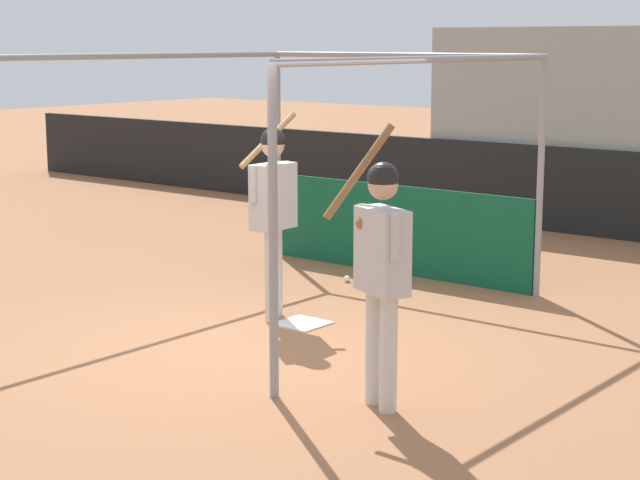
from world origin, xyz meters
TOP-DOWN VIEW (x-y plane):
  - ground_plane at (0.00, 0.00)m, footprint 60.00×60.00m
  - outfield_wall at (0.00, 7.15)m, footprint 24.00×0.12m
  - batting_cage at (-0.73, 2.63)m, footprint 3.67×4.26m
  - home_plate at (-0.11, 1.04)m, footprint 0.44×0.44m
  - player_batter at (-0.47, 1.05)m, footprint 0.50×0.90m
  - player_waiting at (1.83, -0.39)m, footprint 0.79×0.54m
  - baseball at (-0.88, 2.75)m, footprint 0.07×0.07m

SIDE VIEW (x-z plane):
  - ground_plane at x=0.00m, z-range 0.00..0.00m
  - home_plate at x=-0.11m, z-range 0.00..0.02m
  - baseball at x=-0.88m, z-range 0.00..0.07m
  - outfield_wall at x=0.00m, z-range 0.00..1.20m
  - player_waiting at x=1.83m, z-range 0.07..2.13m
  - player_batter at x=-0.47m, z-range 0.15..2.11m
  - batting_cage at x=-0.73m, z-range -0.12..2.41m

